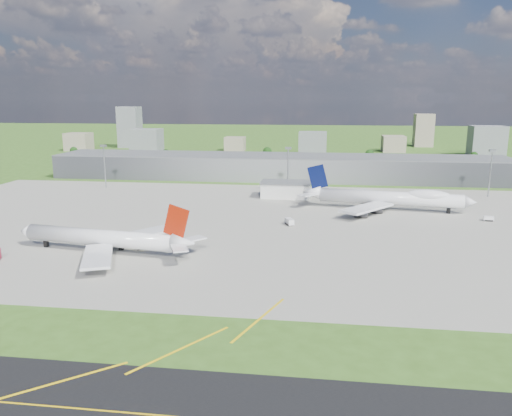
# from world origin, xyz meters

# --- Properties ---
(ground) EXTENTS (1400.00, 1400.00, 0.00)m
(ground) POSITION_xyz_m (0.00, 150.00, 0.00)
(ground) COLOR #36591B
(ground) RESTS_ON ground
(apron) EXTENTS (360.00, 190.00, 0.08)m
(apron) POSITION_xyz_m (10.00, 40.00, 0.04)
(apron) COLOR gray
(apron) RESTS_ON ground
(terminal) EXTENTS (300.00, 42.00, 15.00)m
(terminal) POSITION_xyz_m (0.00, 165.00, 7.50)
(terminal) COLOR slate
(terminal) RESTS_ON ground
(ops_building) EXTENTS (26.00, 16.00, 8.00)m
(ops_building) POSITION_xyz_m (10.00, 100.00, 4.00)
(ops_building) COLOR silver
(ops_building) RESTS_ON ground
(mast_west) EXTENTS (3.50, 2.00, 25.90)m
(mast_west) POSITION_xyz_m (-100.00, 115.00, 17.71)
(mast_west) COLOR gray
(mast_west) RESTS_ON ground
(mast_center) EXTENTS (3.50, 2.00, 25.90)m
(mast_center) POSITION_xyz_m (10.00, 115.00, 17.71)
(mast_center) COLOR gray
(mast_center) RESTS_ON ground
(mast_east) EXTENTS (3.50, 2.00, 25.90)m
(mast_east) POSITION_xyz_m (120.00, 115.00, 17.71)
(mast_east) COLOR gray
(mast_east) RESTS_ON ground
(airliner_red_twin) EXTENTS (68.99, 53.30, 18.96)m
(airliner_red_twin) POSITION_xyz_m (-44.77, -8.79, 5.05)
(airliner_red_twin) COLOR silver
(airliner_red_twin) RESTS_ON ground
(airliner_blue_quad) EXTENTS (81.07, 63.05, 21.20)m
(airliner_blue_quad) POSITION_xyz_m (61.95, 74.18, 5.89)
(airliner_blue_quad) COLOR silver
(airliner_blue_quad) RESTS_ON ground
(tug_yellow) EXTENTS (3.60, 2.74, 1.63)m
(tug_yellow) POSITION_xyz_m (-34.06, -3.73, 0.86)
(tug_yellow) COLOR #DDBB0D
(tug_yellow) RESTS_ON ground
(van_white_near) EXTENTS (4.42, 6.00, 2.77)m
(van_white_near) POSITION_xyz_m (16.09, 38.64, 1.39)
(van_white_near) COLOR silver
(van_white_near) RESTS_ON ground
(van_white_far) EXTENTS (4.34, 2.36, 2.21)m
(van_white_far) POSITION_xyz_m (102.48, 56.87, 1.12)
(van_white_far) COLOR white
(van_white_far) RESTS_ON ground
(bldg_far_w) EXTENTS (24.00, 20.00, 18.00)m
(bldg_far_w) POSITION_xyz_m (-220.00, 320.00, 9.00)
(bldg_far_w) COLOR gray
(bldg_far_w) RESTS_ON ground
(bldg_w) EXTENTS (28.00, 22.00, 24.00)m
(bldg_w) POSITION_xyz_m (-140.00, 300.00, 12.00)
(bldg_w) COLOR slate
(bldg_w) RESTS_ON ground
(bldg_cw) EXTENTS (20.00, 18.00, 14.00)m
(bldg_cw) POSITION_xyz_m (-60.00, 340.00, 7.00)
(bldg_cw) COLOR gray
(bldg_cw) RESTS_ON ground
(bldg_c) EXTENTS (26.00, 20.00, 22.00)m
(bldg_c) POSITION_xyz_m (20.00, 310.00, 11.00)
(bldg_c) COLOR slate
(bldg_c) RESTS_ON ground
(bldg_ce) EXTENTS (22.00, 24.00, 16.00)m
(bldg_ce) POSITION_xyz_m (100.00, 350.00, 8.00)
(bldg_ce) COLOR gray
(bldg_ce) RESTS_ON ground
(bldg_e) EXTENTS (30.00, 22.00, 28.00)m
(bldg_e) POSITION_xyz_m (180.00, 320.00, 14.00)
(bldg_e) COLOR slate
(bldg_e) RESTS_ON ground
(bldg_tall_w) EXTENTS (22.00, 20.00, 44.00)m
(bldg_tall_w) POSITION_xyz_m (-180.00, 360.00, 22.00)
(bldg_tall_w) COLOR slate
(bldg_tall_w) RESTS_ON ground
(bldg_tall_e) EXTENTS (20.00, 18.00, 36.00)m
(bldg_tall_e) POSITION_xyz_m (140.00, 410.00, 18.00)
(bldg_tall_e) COLOR gray
(bldg_tall_e) RESTS_ON ground
(tree_far_w) EXTENTS (7.20, 7.20, 8.80)m
(tree_far_w) POSITION_xyz_m (-200.00, 270.00, 5.18)
(tree_far_w) COLOR #382314
(tree_far_w) RESTS_ON ground
(tree_w) EXTENTS (6.75, 6.75, 8.25)m
(tree_w) POSITION_xyz_m (-110.00, 265.00, 4.86)
(tree_w) COLOR #382314
(tree_w) RESTS_ON ground
(tree_c) EXTENTS (8.10, 8.10, 9.90)m
(tree_c) POSITION_xyz_m (-20.00, 280.00, 5.84)
(tree_c) COLOR #382314
(tree_c) RESTS_ON ground
(tree_e) EXTENTS (7.65, 7.65, 9.35)m
(tree_e) POSITION_xyz_m (70.00, 275.00, 5.51)
(tree_e) COLOR #382314
(tree_e) RESTS_ON ground
(tree_far_e) EXTENTS (6.30, 6.30, 7.70)m
(tree_far_e) POSITION_xyz_m (160.00, 285.00, 4.53)
(tree_far_e) COLOR #382314
(tree_far_e) RESTS_ON ground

